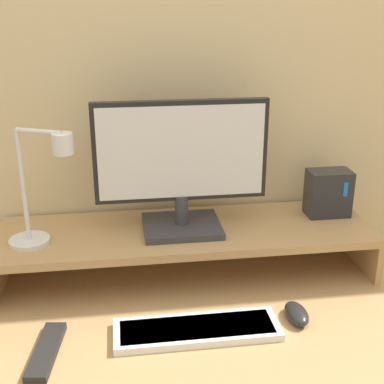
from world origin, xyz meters
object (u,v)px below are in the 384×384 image
monitor (181,165)px  remote_control (46,351)px  desk_lamp (42,191)px  router_dock (328,193)px  mouse (297,314)px  keyboard (197,329)px

monitor → remote_control: bearing=-136.7°
desk_lamp → remote_control: desk_lamp is taller
remote_control → router_dock: bearing=25.1°
desk_lamp → router_dock: desk_lamp is taller
desk_lamp → mouse: (0.60, -0.22, -0.26)m
keyboard → remote_control: 0.34m
mouse → monitor: bearing=132.1°
mouse → remote_control: (-0.58, -0.05, -0.01)m
monitor → mouse: bearing=-47.9°
monitor → desk_lamp: (-0.35, -0.05, -0.04)m
monitor → remote_control: (-0.34, -0.32, -0.31)m
desk_lamp → mouse: bearing=-20.2°
mouse → remote_control: 0.59m
mouse → desk_lamp: bearing=159.8°
keyboard → mouse: size_ratio=3.91×
monitor → remote_control: 0.56m
monitor → desk_lamp: size_ratio=1.49×
keyboard → remote_control: (-0.34, -0.03, -0.00)m
monitor → desk_lamp: monitor is taller
monitor → router_dock: size_ratio=3.40×
monitor → mouse: (0.24, -0.27, -0.30)m
desk_lamp → mouse: 0.69m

